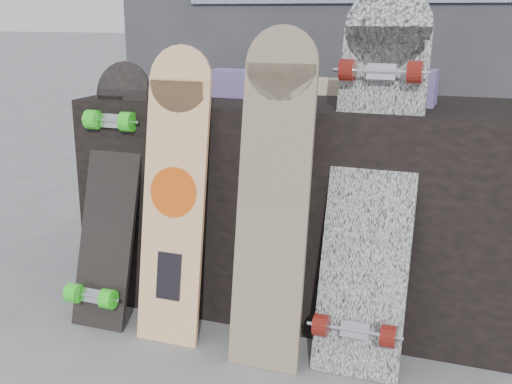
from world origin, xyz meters
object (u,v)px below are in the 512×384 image
at_px(skateboard_dark, 110,191).
at_px(vendor_table, 302,204).
at_px(longboard_celtic, 274,190).
at_px(longboard_geisha, 175,188).
at_px(longboard_cascadia, 374,171).

bearing_deg(skateboard_dark, vendor_table, 29.09).
bearing_deg(vendor_table, longboard_celtic, -85.74).
distance_m(longboard_geisha, longboard_celtic, 0.37).
bearing_deg(longboard_geisha, longboard_cascadia, 8.20).
bearing_deg(longboard_geisha, skateboard_dark, 170.81).
xyz_separation_m(vendor_table, longboard_cascadia, (0.32, -0.30, 0.23)).
xyz_separation_m(longboard_geisha, longboard_celtic, (0.37, -0.04, 0.04)).
distance_m(longboard_geisha, longboard_cascadia, 0.67).
xyz_separation_m(vendor_table, longboard_celtic, (0.03, -0.44, 0.17)).
xyz_separation_m(vendor_table, longboard_geisha, (-0.34, -0.40, 0.13)).
bearing_deg(longboard_celtic, longboard_cascadia, 25.39).
height_order(longboard_celtic, skateboard_dark, longboard_celtic).
xyz_separation_m(longboard_geisha, longboard_cascadia, (0.66, 0.09, 0.09)).
bearing_deg(vendor_table, longboard_geisha, -130.51).
height_order(vendor_table, longboard_geisha, longboard_geisha).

